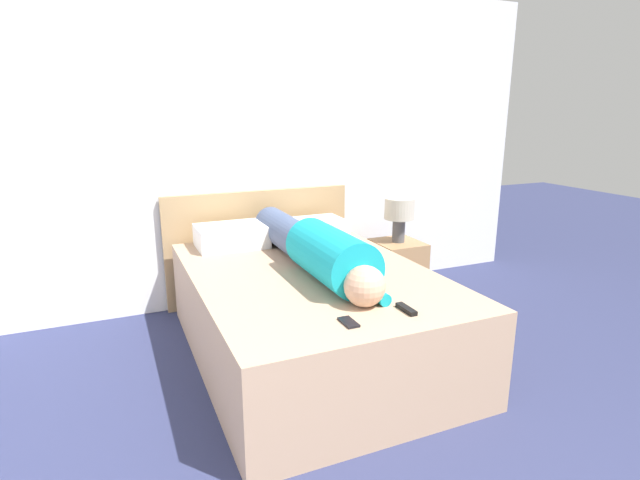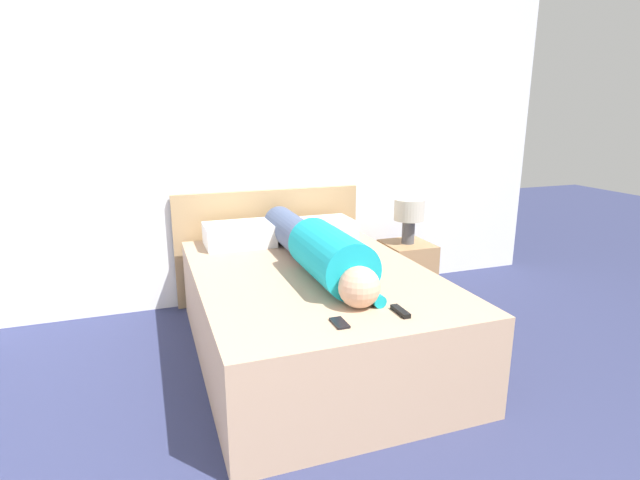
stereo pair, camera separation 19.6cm
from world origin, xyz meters
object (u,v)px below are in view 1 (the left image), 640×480
at_px(person_lying, 315,248).
at_px(pillow_second, 314,229).
at_px(bed, 311,314).
at_px(table_lamp, 399,212).
at_px(cell_phone, 349,322).
at_px(pillow_near_headboard, 231,236).
at_px(tv_remote, 406,309).
at_px(nightstand, 397,272).

height_order(person_lying, pillow_second, person_lying).
distance_m(bed, table_lamp, 1.30).
xyz_separation_m(table_lamp, pillow_second, (-0.68, 0.21, -0.12)).
xyz_separation_m(pillow_second, cell_phone, (-0.50, -1.62, -0.07)).
xyz_separation_m(pillow_near_headboard, tv_remote, (0.53, -1.61, -0.07)).
bearing_deg(pillow_second, bed, -114.21).
distance_m(bed, tv_remote, 0.89).
distance_m(table_lamp, person_lying, 1.15).
height_order(table_lamp, tv_remote, table_lamp).
relative_size(table_lamp, pillow_near_headboard, 0.71).
relative_size(bed, table_lamp, 5.65).
bearing_deg(pillow_near_headboard, cell_phone, -83.54).
bearing_deg(cell_phone, nightstand, 50.25).
bearing_deg(table_lamp, pillow_near_headboard, 171.35).
xyz_separation_m(nightstand, person_lying, (-1.00, -0.57, 0.47)).
distance_m(nightstand, tv_remote, 1.66).
height_order(bed, tv_remote, tv_remote).
relative_size(table_lamp, cell_phone, 2.84).
relative_size(pillow_near_headboard, pillow_second, 1.05).
bearing_deg(table_lamp, tv_remote, -120.76).
xyz_separation_m(pillow_near_headboard, pillow_second, (0.68, 0.00, -0.01)).
relative_size(bed, pillow_near_headboard, 4.02).
bearing_deg(table_lamp, person_lying, -150.16).
bearing_deg(cell_phone, pillow_near_headboard, 96.46).
relative_size(table_lamp, tv_remote, 2.46).
bearing_deg(bed, person_lying, 28.37).
height_order(pillow_near_headboard, tv_remote, pillow_near_headboard).
bearing_deg(table_lamp, cell_phone, -129.75).
bearing_deg(tv_remote, pillow_near_headboard, 108.18).
xyz_separation_m(nightstand, tv_remote, (-0.83, -1.40, 0.34)).
distance_m(bed, cell_phone, 0.88).
relative_size(bed, cell_phone, 16.06).
distance_m(table_lamp, pillow_near_headboard, 1.38).
relative_size(table_lamp, person_lying, 0.21).
height_order(bed, table_lamp, table_lamp).
height_order(pillow_second, tv_remote, pillow_second).
distance_m(person_lying, pillow_second, 0.85).
relative_size(nightstand, cell_phone, 4.09).
xyz_separation_m(bed, table_lamp, (1.04, 0.60, 0.49)).
xyz_separation_m(person_lying, tv_remote, (0.17, -0.83, -0.13)).
bearing_deg(nightstand, person_lying, -150.16).
bearing_deg(person_lying, tv_remote, -78.72).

